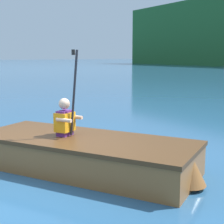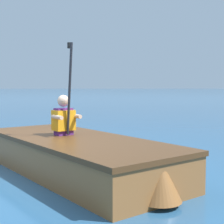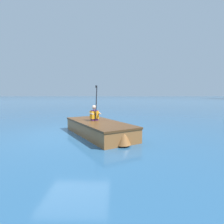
# 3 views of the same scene
# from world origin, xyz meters

# --- Properties ---
(ground_plane) EXTENTS (300.00, 300.00, 0.00)m
(ground_plane) POSITION_xyz_m (0.00, 0.00, 0.00)
(ground_plane) COLOR #28567F
(rowboat_foreground) EXTENTS (3.59, 2.92, 0.50)m
(rowboat_foreground) POSITION_xyz_m (0.18, 0.90, 0.28)
(rowboat_foreground) COLOR #935B2D
(rowboat_foreground) RESTS_ON ground
(person_paddler) EXTENTS (0.45, 0.45, 1.31)m
(person_paddler) POSITION_xyz_m (-0.15, 0.70, 0.76)
(person_paddler) COLOR #592672
(person_paddler) RESTS_ON rowboat_foreground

